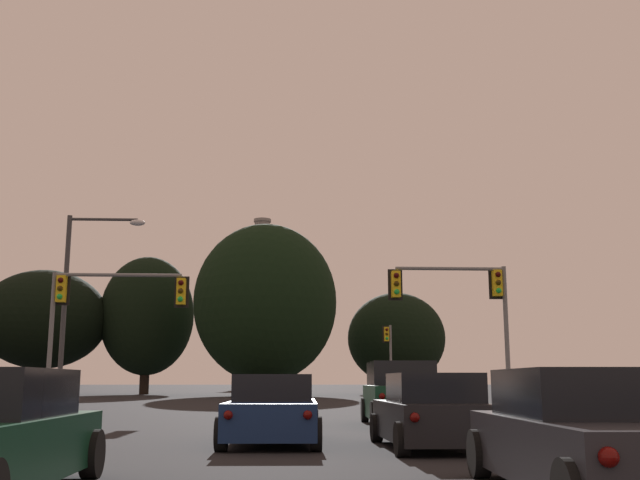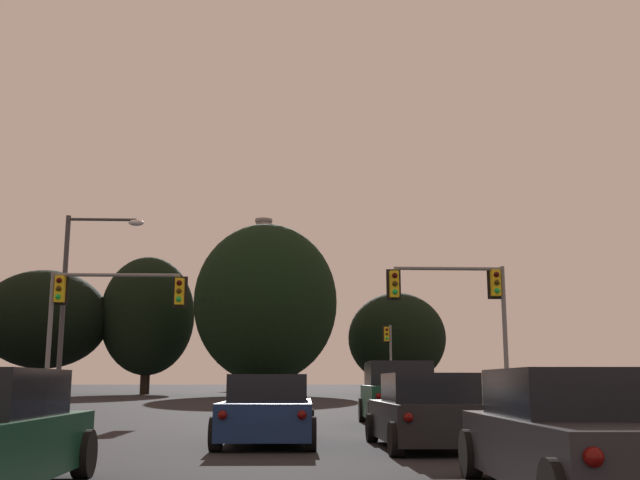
{
  "view_description": "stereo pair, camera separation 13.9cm",
  "coord_description": "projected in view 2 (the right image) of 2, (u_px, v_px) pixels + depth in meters",
  "views": [
    {
      "loc": [
        -0.02,
        -1.38,
        1.28
      ],
      "look_at": [
        2.87,
        54.43,
        11.86
      ],
      "focal_mm": 42.0,
      "sensor_mm": 36.0,
      "label": 1
    },
    {
      "loc": [
        0.12,
        -1.39,
        1.28
      ],
      "look_at": [
        2.87,
        54.43,
        11.86
      ],
      "focal_mm": 42.0,
      "sensor_mm": 36.0,
      "label": 2
    }
  ],
  "objects": [
    {
      "name": "treeline_left_mid",
      "position": [
        266.0,
        302.0,
        69.27
      ],
      "size": [
        13.22,
        11.9,
        15.83
      ],
      "color": "black",
      "rests_on": "ground_plane"
    },
    {
      "name": "suv_right_lane_front",
      "position": [
        398.0,
        394.0,
        22.18
      ],
      "size": [
        2.28,
        4.97,
        1.86
      ],
      "rotation": [
        0.0,
        0.0,
        -0.04
      ],
      "color": "#0F3823",
      "rests_on": "ground_plane"
    },
    {
      "name": "treeline_right_mid",
      "position": [
        397.0,
        338.0,
        78.4
      ],
      "size": [
        10.23,
        9.2,
        10.49
      ],
      "color": "black",
      "rests_on": "ground_plane"
    },
    {
      "name": "treeline_center_left",
      "position": [
        44.0,
        319.0,
        73.96
      ],
      "size": [
        12.44,
        11.19,
        12.19
      ],
      "color": "black",
      "rests_on": "ground_plane"
    },
    {
      "name": "traffic_light_overhead_right",
      "position": [
        465.0,
        301.0,
        29.61
      ],
      "size": [
        4.85,
        0.5,
        5.8
      ],
      "color": "slate",
      "rests_on": "ground_plane"
    },
    {
      "name": "street_lamp",
      "position": [
        77.0,
        289.0,
        30.56
      ],
      "size": [
        3.21,
        0.36,
        8.06
      ],
      "color": "#38383A",
      "rests_on": "ground_plane"
    },
    {
      "name": "sedan_center_lane_second",
      "position": [
        269.0,
        411.0,
        15.87
      ],
      "size": [
        2.11,
        4.75,
        1.43
      ],
      "rotation": [
        0.0,
        0.0,
        -0.03
      ],
      "color": "navy",
      "rests_on": "ground_plane"
    },
    {
      "name": "sedan_right_lane_third",
      "position": [
        581.0,
        437.0,
        8.35
      ],
      "size": [
        2.19,
        4.78,
        1.43
      ],
      "rotation": [
        0.0,
        0.0,
        -0.05
      ],
      "color": "#232328",
      "rests_on": "ground_plane"
    },
    {
      "name": "smokestack",
      "position": [
        262.0,
        319.0,
        177.11
      ],
      "size": [
        8.29,
        8.29,
        40.01
      ],
      "color": "slate",
      "rests_on": "ground_plane"
    },
    {
      "name": "traffic_light_far_right",
      "position": [
        389.0,
        350.0,
        55.51
      ],
      "size": [
        0.78,
        0.5,
        5.41
      ],
      "color": "slate",
      "rests_on": "ground_plane"
    },
    {
      "name": "treeline_far_left",
      "position": [
        148.0,
        316.0,
        75.86
      ],
      "size": [
        9.39,
        8.45,
        13.85
      ],
      "color": "black",
      "rests_on": "ground_plane"
    },
    {
      "name": "hatchback_right_lane_second",
      "position": [
        426.0,
        414.0,
        14.47
      ],
      "size": [
        1.93,
        4.12,
        1.44
      ],
      "rotation": [
        0.0,
        0.0,
        0.01
      ],
      "color": "black",
      "rests_on": "ground_plane"
    },
    {
      "name": "traffic_light_overhead_left",
      "position": [
        98.0,
        305.0,
        29.32
      ],
      "size": [
        5.45,
        0.5,
        5.52
      ],
      "color": "slate",
      "rests_on": "ground_plane"
    }
  ]
}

